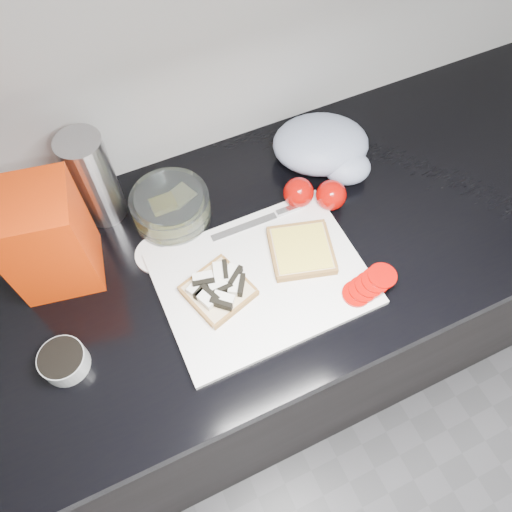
{
  "coord_description": "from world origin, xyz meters",
  "views": [
    {
      "loc": [
        -0.17,
        0.7,
        1.78
      ],
      "look_at": [
        0.04,
        1.15,
        0.95
      ],
      "focal_mm": 35.0,
      "sensor_mm": 36.0,
      "label": 1
    }
  ],
  "objects_px": {
    "glass_bowl": "(171,208)",
    "steel_canister": "(93,179)",
    "bread_bag": "(46,239)",
    "cutting_board": "(262,279)"
  },
  "relations": [
    {
      "from": "cutting_board",
      "to": "glass_bowl",
      "type": "xyz_separation_m",
      "value": [
        -0.11,
        0.22,
        0.03
      ]
    },
    {
      "from": "glass_bowl",
      "to": "steel_canister",
      "type": "xyz_separation_m",
      "value": [
        -0.13,
        0.08,
        0.07
      ]
    },
    {
      "from": "cutting_board",
      "to": "bread_bag",
      "type": "distance_m",
      "value": 0.41
    },
    {
      "from": "bread_bag",
      "to": "steel_canister",
      "type": "bearing_deg",
      "value": 54.04
    },
    {
      "from": "bread_bag",
      "to": "glass_bowl",
      "type": "bearing_deg",
      "value": 18.09
    },
    {
      "from": "steel_canister",
      "to": "bread_bag",
      "type": "bearing_deg",
      "value": -136.56
    },
    {
      "from": "glass_bowl",
      "to": "bread_bag",
      "type": "distance_m",
      "value": 0.26
    },
    {
      "from": "bread_bag",
      "to": "steel_canister",
      "type": "height_order",
      "value": "bread_bag"
    },
    {
      "from": "steel_canister",
      "to": "glass_bowl",
      "type": "bearing_deg",
      "value": -31.58
    },
    {
      "from": "cutting_board",
      "to": "steel_canister",
      "type": "distance_m",
      "value": 0.39
    }
  ]
}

